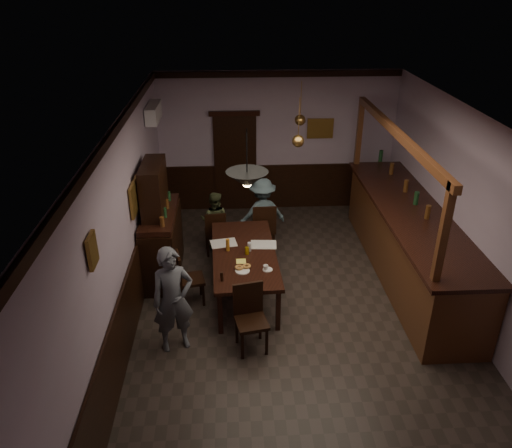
{
  "coord_description": "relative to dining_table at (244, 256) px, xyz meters",
  "views": [
    {
      "loc": [
        -0.99,
        -6.19,
        4.75
      ],
      "look_at": [
        -0.62,
        0.88,
        1.15
      ],
      "focal_mm": 35.0,
      "sensor_mm": 36.0,
      "label": 1
    }
  ],
  "objects": [
    {
      "name": "picture_back",
      "position": [
        1.72,
        3.28,
        1.11
      ],
      "size": [
        0.55,
        0.04,
        0.42
      ],
      "color": "olive",
      "rests_on": "ground"
    },
    {
      "name": "room",
      "position": [
        0.82,
        -0.68,
        0.81
      ],
      "size": [
        5.01,
        8.01,
        3.01
      ],
      "color": "#2D2621",
      "rests_on": "ground"
    },
    {
      "name": "pastry_ring_b",
      "position": [
        0.02,
        -0.47,
        0.1
      ],
      "size": [
        0.13,
        0.13,
        0.04
      ],
      "primitive_type": "torus",
      "color": "#C68C47",
      "rests_on": "pastry_plate"
    },
    {
      "name": "door_back",
      "position": [
        -0.08,
        3.27,
        0.36
      ],
      "size": [
        0.9,
        0.06,
        2.1
      ],
      "primitive_type": "cube",
      "color": "black",
      "rests_on": "ground"
    },
    {
      "name": "pepper_mill",
      "position": [
        -0.35,
        -0.8,
        0.13
      ],
      "size": [
        0.04,
        0.04,
        0.14
      ],
      "primitive_type": "cylinder",
      "color": "black",
      "rests_on": "dining_table"
    },
    {
      "name": "person_seated_left",
      "position": [
        -0.51,
        1.53,
        -0.12
      ],
      "size": [
        0.63,
        0.53,
        1.14
      ],
      "primitive_type": "imported",
      "rotation": [
        0.0,
        0.0,
        2.94
      ],
      "color": "#485332",
      "rests_on": "ground"
    },
    {
      "name": "water_glass",
      "position": [
        0.09,
        0.04,
        0.14
      ],
      "size": [
        0.06,
        0.06,
        0.15
      ],
      "primitive_type": "cylinder",
      "color": "silver",
      "rests_on": "dining_table"
    },
    {
      "name": "sideboard",
      "position": [
        -1.4,
        0.65,
        0.13
      ],
      "size": [
        0.55,
        1.54,
        2.03
      ],
      "color": "black",
      "rests_on": "ground"
    },
    {
      "name": "pendant_iron",
      "position": [
        0.03,
        -0.8,
        1.63
      ],
      "size": [
        0.56,
        0.56,
        0.79
      ],
      "color": "black",
      "rests_on": "ground"
    },
    {
      "name": "pendant_brass_far",
      "position": [
        1.12,
        2.12,
        1.61
      ],
      "size": [
        0.2,
        0.2,
        0.81
      ],
      "color": "#BF8C3F",
      "rests_on": "ground"
    },
    {
      "name": "picture_left_small",
      "position": [
        -1.64,
        -2.28,
        1.46
      ],
      "size": [
        0.04,
        0.28,
        0.36
      ],
      "color": "olive",
      "rests_on": "ground"
    },
    {
      "name": "pastry_ring_a",
      "position": [
        -0.09,
        -0.51,
        0.1
      ],
      "size": [
        0.13,
        0.13,
        0.04
      ],
      "primitive_type": "torus",
      "color": "#C68C47",
      "rests_on": "pastry_plate"
    },
    {
      "name": "person_seated_right",
      "position": [
        0.39,
        1.57,
        -0.0
      ],
      "size": [
        0.98,
        0.69,
        1.37
      ],
      "primitive_type": "imported",
      "rotation": [
        0.0,
        0.0,
        3.37
      ],
      "color": "slate",
      "rests_on": "ground"
    },
    {
      "name": "bar_counter",
      "position": [
        2.81,
        0.4,
        -0.03
      ],
      "size": [
        1.08,
        4.63,
        2.59
      ],
      "color": "#4C2814",
      "rests_on": "ground"
    },
    {
      "name": "chair_far_right",
      "position": [
        0.4,
        1.28,
        -0.14
      ],
      "size": [
        0.44,
        0.44,
        0.99
      ],
      "rotation": [
        0.0,
        0.0,
        3.18
      ],
      "color": "black",
      "rests_on": "ground"
    },
    {
      "name": "pendant_brass_mid",
      "position": [
        0.92,
        0.86,
        1.61
      ],
      "size": [
        0.2,
        0.2,
        0.81
      ],
      "color": "#BF8C3F",
      "rests_on": "ground"
    },
    {
      "name": "beer_glass",
      "position": [
        -0.26,
        0.08,
        0.16
      ],
      "size": [
        0.06,
        0.06,
        0.2
      ],
      "primitive_type": "cylinder",
      "color": "#BF721E",
      "rests_on": "dining_table"
    },
    {
      "name": "coffee_cup",
      "position": [
        0.31,
        -0.55,
        0.11
      ],
      "size": [
        0.08,
        0.08,
        0.07
      ],
      "primitive_type": "imported",
      "rotation": [
        0.0,
        0.0,
        0.04
      ],
      "color": "white",
      "rests_on": "saucer"
    },
    {
      "name": "newspaper_left",
      "position": [
        -0.33,
        0.31,
        0.07
      ],
      "size": [
        0.47,
        0.37,
        0.01
      ],
      "primitive_type": "cube",
      "rotation": [
        0.0,
        0.0,
        0.18
      ],
      "color": "silver",
      "rests_on": "dining_table"
    },
    {
      "name": "pastry_plate",
      "position": [
        -0.04,
        -0.56,
        0.07
      ],
      "size": [
        0.22,
        0.22,
        0.01
      ],
      "primitive_type": "cylinder",
      "color": "white",
      "rests_on": "dining_table"
    },
    {
      "name": "dining_table",
      "position": [
        0.0,
        0.0,
        0.0
      ],
      "size": [
        1.08,
        2.24,
        0.75
      ],
      "rotation": [
        0.0,
        0.0,
        0.04
      ],
      "color": "black",
      "rests_on": "ground"
    },
    {
      "name": "napkin",
      "position": [
        -0.06,
        -0.27,
        0.07
      ],
      "size": [
        0.16,
        0.16,
        0.0
      ],
      "primitive_type": "cube",
      "rotation": [
        0.0,
        0.0,
        0.04
      ],
      "color": "#FFF35D",
      "rests_on": "dining_table"
    },
    {
      "name": "chair_side",
      "position": [
        -0.91,
        -0.25,
        -0.19
      ],
      "size": [
        0.46,
        0.46,
        0.9
      ],
      "rotation": [
        0.0,
        0.0,
        1.77
      ],
      "color": "black",
      "rests_on": "ground"
    },
    {
      "name": "soda_can",
      "position": [
        0.04,
        -0.05,
        0.12
      ],
      "size": [
        0.07,
        0.07,
        0.12
      ],
      "primitive_type": "cylinder",
      "color": "gold",
      "rests_on": "dining_table"
    },
    {
      "name": "ac_unit",
      "position": [
        -1.56,
        2.22,
        1.76
      ],
      "size": [
        0.2,
        0.85,
        0.3
      ],
      "color": "white",
      "rests_on": "ground"
    },
    {
      "name": "chair_far_left",
      "position": [
        -0.49,
        1.26,
        -0.2
      ],
      "size": [
        0.42,
        0.42,
        0.88
      ],
      "rotation": [
        0.0,
        0.0,
        3.26
      ],
      "color": "black",
      "rests_on": "ground"
    },
    {
      "name": "saucer",
      "position": [
        0.33,
        -0.54,
        0.07
      ],
      "size": [
        0.15,
        0.15,
        0.01
      ],
      "primitive_type": "cylinder",
      "color": "white",
      "rests_on": "dining_table"
    },
    {
      "name": "newspaper_right",
      "position": [
        0.32,
        0.23,
        0.07
      ],
      "size": [
        0.44,
        0.33,
        0.01
      ],
      "primitive_type": "cube",
      "rotation": [
        0.0,
        0.0,
        -0.07
      ],
      "color": "silver",
      "rests_on": "dining_table"
    },
    {
      "name": "person_standing",
      "position": [
        -1.0,
        -1.29,
        0.1
      ],
      "size": [
        0.66,
        0.54,
        1.57
      ],
      "primitive_type": "imported",
      "rotation": [
        0.0,
        0.0,
        0.34
      ],
      "color": "#555962",
      "rests_on": "ground"
    },
    {
      "name": "chair_near",
      "position": [
        0.04,
        -1.32,
        -0.15
      ],
      "size": [
        0.5,
        0.5,
        0.98
      ],
      "rotation": [
        0.0,
        0.0,
        0.21
      ],
      "color": "black",
      "rests_on": "ground"
    },
    {
      "name": "picture_left_large",
      "position": [
        -1.64,
        0.12,
        1.01
      ],
      "size": [
        0.04,
        0.62,
        0.48
      ],
      "color": "olive",
      "rests_on": "ground"
    }
  ]
}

